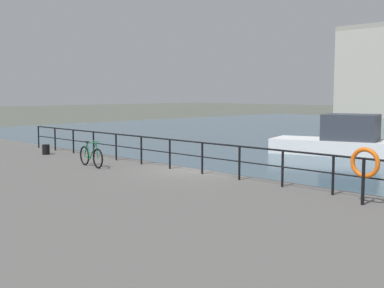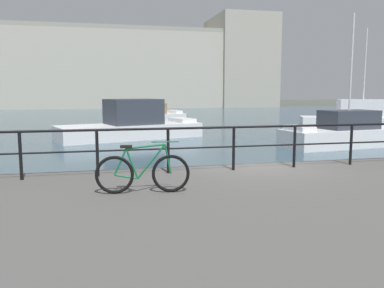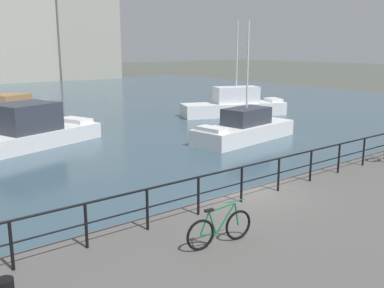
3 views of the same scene
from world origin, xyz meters
name	(u,v)px [view 3 (image 3 of 3)]	position (x,y,z in m)	size (l,w,h in m)	color
ground_plane	(241,218)	(0.00, 0.00, 0.00)	(240.00, 240.00, 0.00)	#4C5147
moored_small_launch	(26,132)	(-2.05, 14.44, 0.86)	(9.06, 5.33, 2.38)	white
moored_green_narrowboat	(11,109)	(0.31, 24.98, 0.68)	(6.71, 4.86, 1.82)	white
moored_red_daysailer	(235,105)	(14.50, 15.46, 0.83)	(8.42, 4.97, 7.27)	white
moored_blue_motorboat	(244,128)	(8.49, 8.40, 0.69)	(7.14, 3.26, 6.73)	white
quay_railing	(261,173)	(0.02, -0.75, 1.67)	(21.01, 0.07, 1.08)	black
parked_bicycle	(220,229)	(-3.17, -2.47, 1.32)	(1.77, 0.25, 0.98)	black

